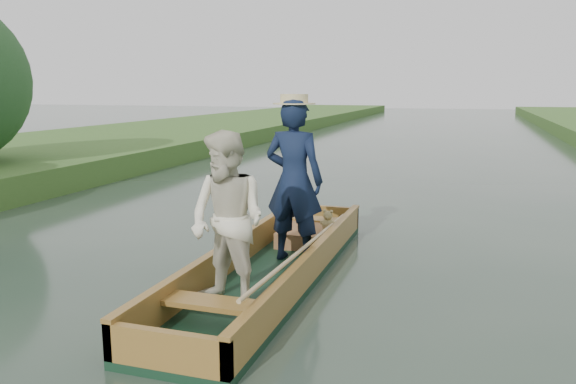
% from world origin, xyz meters
% --- Properties ---
extents(ground, '(120.00, 120.00, 0.00)m').
position_xyz_m(ground, '(0.00, 0.00, 0.00)').
color(ground, '#283D30').
rests_on(ground, ground).
extents(trees_far, '(22.37, 12.55, 4.69)m').
position_xyz_m(trees_far, '(0.73, 7.83, 2.52)').
color(trees_far, '#47331E').
rests_on(trees_far, ground).
extents(punt, '(1.14, 5.00, 2.15)m').
position_xyz_m(punt, '(0.01, -0.15, 0.72)').
color(punt, black).
rests_on(punt, ground).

